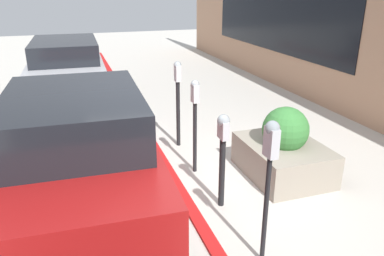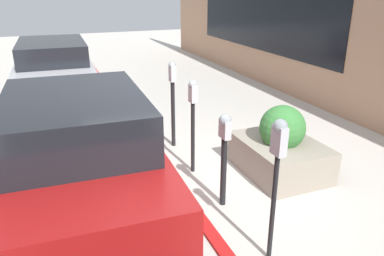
# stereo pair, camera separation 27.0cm
# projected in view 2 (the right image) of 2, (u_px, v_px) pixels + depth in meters

# --- Properties ---
(ground_plane) EXTENTS (40.00, 40.00, 0.00)m
(ground_plane) POSITION_uv_depth(u_px,v_px,m) (185.00, 190.00, 5.43)
(ground_plane) COLOR beige
(curb_strip) EXTENTS (24.50, 0.16, 0.04)m
(curb_strip) POSITION_uv_depth(u_px,v_px,m) (180.00, 190.00, 5.40)
(curb_strip) COLOR red
(curb_strip) RESTS_ON ground_plane
(parking_meter_nearest) EXTENTS (0.17, 0.14, 1.61)m
(parking_meter_nearest) POSITION_uv_depth(u_px,v_px,m) (277.00, 159.00, 3.67)
(parking_meter_nearest) COLOR black
(parking_meter_nearest) RESTS_ON ground_plane
(parking_meter_second) EXTENTS (0.19, 0.16, 1.29)m
(parking_meter_second) POSITION_uv_depth(u_px,v_px,m) (224.00, 145.00, 4.79)
(parking_meter_second) COLOR black
(parking_meter_second) RESTS_ON ground_plane
(parking_meter_middle) EXTENTS (0.15, 0.13, 1.49)m
(parking_meter_middle) POSITION_uv_depth(u_px,v_px,m) (193.00, 110.00, 5.63)
(parking_meter_middle) COLOR black
(parking_meter_middle) RESTS_ON ground_plane
(parking_meter_fourth) EXTENTS (0.16, 0.13, 1.57)m
(parking_meter_fourth) POSITION_uv_depth(u_px,v_px,m) (173.00, 92.00, 6.60)
(parking_meter_fourth) COLOR black
(parking_meter_fourth) RESTS_ON ground_plane
(planter_box) EXTENTS (1.43, 1.10, 1.10)m
(planter_box) POSITION_uv_depth(u_px,v_px,m) (280.00, 149.00, 5.82)
(planter_box) COLOR gray
(planter_box) RESTS_ON ground_plane
(parked_car_middle) EXTENTS (4.23, 1.95, 1.61)m
(parked_car_middle) POSITION_uv_depth(u_px,v_px,m) (78.00, 152.00, 4.67)
(parked_car_middle) COLOR maroon
(parked_car_middle) RESTS_ON ground_plane
(parked_car_rear) EXTENTS (4.79, 1.88, 1.53)m
(parked_car_rear) POSITION_uv_depth(u_px,v_px,m) (54.00, 69.00, 9.44)
(parked_car_rear) COLOR #B7B7BC
(parked_car_rear) RESTS_ON ground_plane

